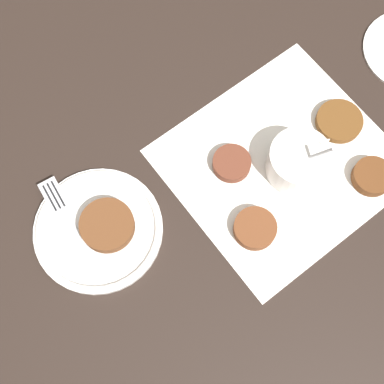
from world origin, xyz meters
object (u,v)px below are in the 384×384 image
serving_plate (98,229)px  sauce_bowl (296,160)px  fork (63,213)px  fritter_on_plate (107,225)px

serving_plate → sauce_bowl: bearing=-13.7°
serving_plate → fork: fork is taller
fritter_on_plate → sauce_bowl: bearing=-12.9°
serving_plate → fritter_on_plate: bearing=-28.9°
fritter_on_plate → fork: fritter_on_plate is taller
fork → serving_plate: bearing=-56.3°
fritter_on_plate → serving_plate: bearing=151.1°
fritter_on_plate → fork: bearing=129.7°
fritter_on_plate → fork: 0.07m
fork → sauce_bowl: bearing=-19.8°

